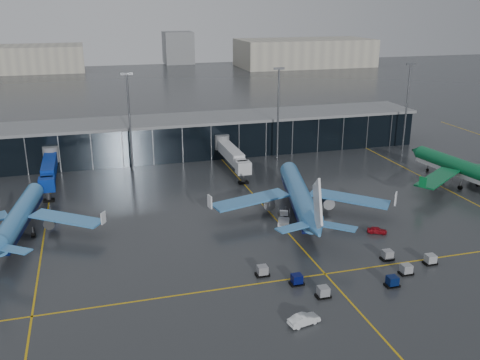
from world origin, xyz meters
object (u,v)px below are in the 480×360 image
object	(u,v)px
airliner_aer_lingus	(466,160)
mobile_airstair	(284,220)
airliner_arkefly	(18,205)
service_van_red	(377,230)
airliner_klm_near	(299,183)
baggage_carts	(358,272)
service_van_white	(304,319)

from	to	relation	value
airliner_aer_lingus	mobile_airstair	xyz separation A→B (m)	(-49.86, -10.27, -5.64)
airliner_arkefly	service_van_red	world-z (taller)	airliner_arkefly
airliner_klm_near	baggage_carts	world-z (taller)	airliner_klm_near
mobile_airstair	service_van_red	bearing A→B (deg)	-7.70
airliner_aer_lingus	baggage_carts	world-z (taller)	airliner_aer_lingus
airliner_aer_lingus	baggage_carts	distance (m)	57.36
airliner_aer_lingus	service_van_red	distance (m)	39.91
mobile_airstair	service_van_white	size ratio (longest dim) A/B	0.82
airliner_arkefly	service_van_red	bearing A→B (deg)	-8.06
airliner_klm_near	service_van_white	bearing A→B (deg)	-97.45
airliner_klm_near	baggage_carts	bearing A→B (deg)	-78.62
baggage_carts	service_van_white	size ratio (longest dim) A/B	6.63
airliner_arkefly	service_van_white	size ratio (longest dim) A/B	8.25
airliner_aer_lingus	service_van_red	xyz separation A→B (m)	(-34.32, -19.52, -5.78)
airliner_aer_lingus	service_van_white	distance (m)	74.13
service_van_white	mobile_airstair	bearing A→B (deg)	-28.44
baggage_carts	service_van_red	xyz separation A→B (m)	(11.59, 14.38, -0.13)
mobile_airstair	airliner_aer_lingus	bearing A→B (deg)	34.71
service_van_red	mobile_airstair	bearing A→B (deg)	86.44
airliner_arkefly	airliner_aer_lingus	xyz separation A→B (m)	(99.77, 1.14, 0.53)
baggage_carts	mobile_airstair	xyz separation A→B (m)	(-3.95, 23.63, 0.01)
airliner_arkefly	service_van_white	distance (m)	59.03
airliner_aer_lingus	mobile_airstair	distance (m)	51.22
airliner_arkefly	service_van_red	distance (m)	68.19
mobile_airstair	service_van_red	distance (m)	18.09
airliner_arkefly	airliner_klm_near	size ratio (longest dim) A/B	0.87
airliner_arkefly	airliner_aer_lingus	bearing A→B (deg)	8.29
airliner_arkefly	mobile_airstair	world-z (taller)	airliner_arkefly
airliner_klm_near	mobile_airstair	distance (m)	8.94
mobile_airstair	baggage_carts	bearing A→B (deg)	-57.45
airliner_klm_near	airliner_aer_lingus	size ratio (longest dim) A/B	1.05
baggage_carts	mobile_airstair	size ratio (longest dim) A/B	8.08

